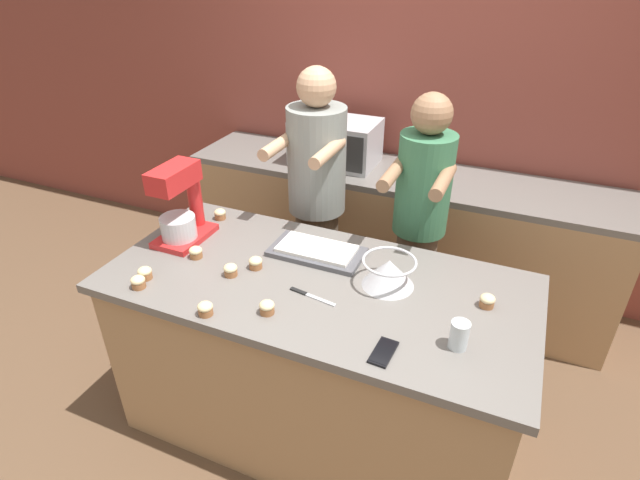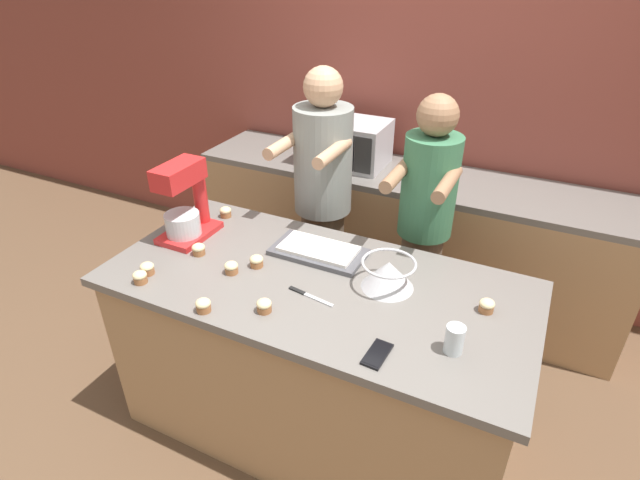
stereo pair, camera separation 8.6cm
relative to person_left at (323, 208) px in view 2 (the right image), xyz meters
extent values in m
plane|color=brown|center=(0.31, -0.70, -0.88)|extent=(16.00, 16.00, 0.00)
cube|color=brown|center=(0.31, 0.95, 0.47)|extent=(10.00, 0.06, 2.70)
cube|color=#A87F56|center=(0.31, -0.70, -0.44)|extent=(1.80, 0.83, 0.88)
cube|color=#66605B|center=(0.31, -0.70, 0.02)|extent=(1.87, 0.89, 0.04)
cube|color=#A87F56|center=(0.31, 0.60, -0.44)|extent=(2.80, 0.60, 0.88)
cube|color=#66605B|center=(0.31, 0.60, 0.02)|extent=(2.80, 0.60, 0.04)
cylinder|color=brown|center=(0.00, 0.00, -0.44)|extent=(0.25, 0.25, 0.88)
cylinder|color=gray|center=(0.00, 0.00, 0.29)|extent=(0.32, 0.32, 0.58)
sphere|color=tan|center=(0.00, 0.00, 0.68)|extent=(0.21, 0.21, 0.21)
cylinder|color=tan|center=(-0.14, -0.17, 0.41)|extent=(0.06, 0.34, 0.06)
cylinder|color=tan|center=(0.14, -0.17, 0.41)|extent=(0.06, 0.34, 0.06)
cylinder|color=brown|center=(0.59, 0.00, -0.45)|extent=(0.22, 0.22, 0.87)
cylinder|color=#38704C|center=(0.59, 0.00, 0.25)|extent=(0.28, 0.28, 0.53)
sphere|color=#936B4C|center=(0.59, 0.00, 0.61)|extent=(0.20, 0.20, 0.20)
cylinder|color=#936B4C|center=(0.47, -0.17, 0.36)|extent=(0.06, 0.34, 0.06)
cylinder|color=#936B4C|center=(0.71, -0.17, 0.36)|extent=(0.06, 0.34, 0.06)
cube|color=red|center=(-0.44, -0.63, 0.05)|extent=(0.20, 0.30, 0.03)
cylinder|color=red|center=(-0.44, -0.52, 0.19)|extent=(0.07, 0.07, 0.26)
cube|color=red|center=(-0.44, -0.65, 0.37)|extent=(0.13, 0.26, 0.10)
cylinder|color=#BCBCC1|center=(-0.44, -0.67, 0.12)|extent=(0.17, 0.17, 0.11)
cone|color=#BCBCC1|center=(0.60, -0.61, 0.10)|extent=(0.23, 0.23, 0.12)
torus|color=#BCBCC1|center=(0.60, -0.61, 0.16)|extent=(0.23, 0.23, 0.01)
cube|color=#4C4C51|center=(0.22, -0.51, 0.05)|extent=(0.44, 0.23, 0.02)
cube|color=white|center=(0.22, -0.51, 0.07)|extent=(0.36, 0.18, 0.02)
cube|color=#B7B7BC|center=(-0.13, 0.60, 0.18)|extent=(0.55, 0.35, 0.29)
cube|color=black|center=(-0.18, 0.42, 0.18)|extent=(0.37, 0.01, 0.23)
cube|color=#2D2D2D|center=(0.07, 0.42, 0.18)|extent=(0.11, 0.01, 0.23)
cube|color=black|center=(0.71, -1.02, 0.04)|extent=(0.08, 0.15, 0.01)
cube|color=black|center=(0.71, -1.02, 0.05)|extent=(0.07, 0.13, 0.00)
cylinder|color=silver|center=(0.95, -0.88, 0.09)|extent=(0.07, 0.07, 0.11)
cube|color=#BCBCC1|center=(0.38, -0.83, 0.04)|extent=(0.14, 0.04, 0.01)
cube|color=black|center=(0.27, -0.81, 0.04)|extent=(0.08, 0.03, 0.01)
cylinder|color=#9E6038|center=(-0.05, -0.82, 0.05)|extent=(0.06, 0.06, 0.03)
ellipsoid|color=beige|center=(-0.05, -0.82, 0.07)|extent=(0.06, 0.06, 0.04)
cylinder|color=#9E6038|center=(-0.28, -0.75, 0.05)|extent=(0.06, 0.06, 0.03)
ellipsoid|color=beige|center=(-0.28, -0.75, 0.07)|extent=(0.06, 0.06, 0.04)
cylinder|color=#9E6038|center=(-0.39, -0.38, 0.05)|extent=(0.06, 0.06, 0.03)
ellipsoid|color=beige|center=(-0.39, -0.38, 0.07)|extent=(0.06, 0.06, 0.04)
cylinder|color=#9E6038|center=(0.00, -1.09, 0.05)|extent=(0.06, 0.06, 0.03)
ellipsoid|color=beige|center=(0.00, -1.09, 0.07)|extent=(0.06, 0.06, 0.04)
cylinder|color=#9E6038|center=(-0.37, -1.05, 0.05)|extent=(0.06, 0.06, 0.03)
ellipsoid|color=beige|center=(-0.37, -1.05, 0.07)|extent=(0.06, 0.06, 0.04)
cylinder|color=#9E6038|center=(0.22, -0.98, 0.05)|extent=(0.06, 0.06, 0.03)
ellipsoid|color=beige|center=(0.22, -0.98, 0.07)|extent=(0.06, 0.06, 0.04)
cylinder|color=#9E6038|center=(-0.38, -0.99, 0.05)|extent=(0.06, 0.06, 0.03)
ellipsoid|color=beige|center=(-0.38, -0.99, 0.07)|extent=(0.06, 0.06, 0.04)
cylinder|color=#9E6038|center=(1.01, -0.59, 0.05)|extent=(0.06, 0.06, 0.03)
ellipsoid|color=beige|center=(1.01, -0.59, 0.07)|extent=(0.06, 0.06, 0.04)
cylinder|color=#9E6038|center=(0.02, -0.72, 0.05)|extent=(0.06, 0.06, 0.03)
ellipsoid|color=beige|center=(0.02, -0.72, 0.07)|extent=(0.06, 0.06, 0.04)
camera|label=1|loc=(1.03, -2.33, 1.29)|focal=28.00mm
camera|label=2|loc=(1.11, -2.29, 1.29)|focal=28.00mm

